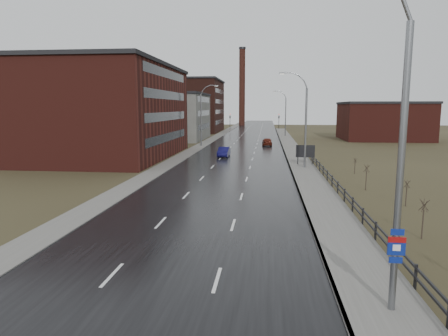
% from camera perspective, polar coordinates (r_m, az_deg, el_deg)
% --- Properties ---
extents(ground, '(320.00, 320.00, 0.00)m').
position_cam_1_polar(ground, '(14.54, -12.89, -21.58)').
color(ground, '#2D2819').
rests_on(ground, ground).
extents(road, '(14.00, 300.00, 0.06)m').
position_cam_1_polar(road, '(72.32, 2.75, 2.90)').
color(road, black).
rests_on(road, ground).
extents(sidewalk_right, '(3.20, 180.00, 0.18)m').
position_cam_1_polar(sidewalk_right, '(47.57, 11.29, -0.19)').
color(sidewalk_right, '#595651').
rests_on(sidewalk_right, ground).
extents(curb_right, '(0.16, 180.00, 0.18)m').
position_cam_1_polar(curb_right, '(47.45, 9.46, -0.16)').
color(curb_right, slate).
rests_on(curb_right, ground).
extents(sidewalk_left, '(2.40, 260.00, 0.12)m').
position_cam_1_polar(sidewalk_left, '(73.26, -3.68, 2.99)').
color(sidewalk_left, '#595651').
rests_on(sidewalk_left, ground).
extents(warehouse_near, '(22.44, 28.56, 13.50)m').
position_cam_1_polar(warehouse_near, '(62.21, -17.98, 7.77)').
color(warehouse_near, '#471914').
rests_on(warehouse_near, ground).
extents(warehouse_mid, '(16.32, 20.40, 10.50)m').
position_cam_1_polar(warehouse_mid, '(92.58, -7.81, 7.34)').
color(warehouse_mid, slate).
rests_on(warehouse_mid, ground).
extents(warehouse_far, '(26.52, 24.48, 15.50)m').
position_cam_1_polar(warehouse_far, '(122.90, -6.72, 8.83)').
color(warehouse_far, '#331611').
rests_on(warehouse_far, ground).
extents(building_right, '(18.36, 16.32, 8.50)m').
position_cam_1_polar(building_right, '(97.40, 21.80, 6.27)').
color(building_right, '#471914').
rests_on(building_right, ground).
extents(smokestack, '(2.70, 2.70, 30.70)m').
position_cam_1_polar(smokestack, '(162.36, 2.60, 11.56)').
color(smokestack, '#331611').
rests_on(smokestack, ground).
extents(streetlight_main, '(3.91, 0.29, 12.11)m').
position_cam_1_polar(streetlight_main, '(14.48, 22.88, 3.18)').
color(streetlight_main, slate).
rests_on(streetlight_main, ground).
extents(streetlight_right_mid, '(3.36, 0.28, 11.35)m').
position_cam_1_polar(streetlight_right_mid, '(48.03, 11.27, 6.79)').
color(streetlight_right_mid, slate).
rests_on(streetlight_right_mid, ground).
extents(streetlight_left, '(3.36, 0.28, 11.35)m').
position_cam_1_polar(streetlight_left, '(74.81, -3.08, 7.55)').
color(streetlight_left, slate).
rests_on(streetlight_left, ground).
extents(streetlight_right_far, '(3.36, 0.28, 11.35)m').
position_cam_1_polar(streetlight_right_far, '(101.92, 8.63, 7.76)').
color(streetlight_right_far, slate).
rests_on(streetlight_right_far, ground).
extents(guardrail, '(0.10, 53.05, 1.10)m').
position_cam_1_polar(guardrail, '(31.42, 17.07, -3.78)').
color(guardrail, black).
rests_on(guardrail, ground).
extents(shrub_c, '(0.54, 0.57, 2.26)m').
position_cam_1_polar(shrub_c, '(24.85, 26.56, -6.41)').
color(shrub_c, '#382D23').
rests_on(shrub_c, ground).
extents(shrub_d, '(0.47, 0.50, 1.98)m').
position_cam_1_polar(shrub_d, '(32.42, 24.61, -3.20)').
color(shrub_d, '#382D23').
rests_on(shrub_d, ground).
extents(shrub_e, '(0.54, 0.57, 2.29)m').
position_cam_1_polar(shrub_e, '(37.36, 19.66, -1.17)').
color(shrub_e, '#382D23').
rests_on(shrub_e, ground).
extents(shrub_f, '(0.43, 0.45, 1.76)m').
position_cam_1_polar(shrub_f, '(46.28, 18.20, 0.36)').
color(shrub_f, '#382D23').
rests_on(shrub_f, ground).
extents(billboard, '(2.34, 0.17, 2.60)m').
position_cam_1_polar(billboard, '(51.09, 11.54, 2.28)').
color(billboard, black).
rests_on(billboard, ground).
extents(traffic_light_left, '(0.58, 2.73, 5.30)m').
position_cam_1_polar(traffic_light_left, '(132.43, 0.86, 7.50)').
color(traffic_light_left, black).
rests_on(traffic_light_left, ground).
extents(traffic_light_right, '(0.58, 2.73, 5.30)m').
position_cam_1_polar(traffic_light_right, '(131.90, 7.86, 7.42)').
color(traffic_light_right, black).
rests_on(traffic_light_right, ground).
extents(car_near, '(1.60, 4.42, 1.45)m').
position_cam_1_polar(car_near, '(58.77, -0.02, 2.26)').
color(car_near, '#100E47').
rests_on(car_near, ground).
extents(car_far, '(1.98, 4.59, 1.54)m').
position_cam_1_polar(car_far, '(76.30, 6.18, 3.72)').
color(car_far, '#4A160C').
rests_on(car_far, ground).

